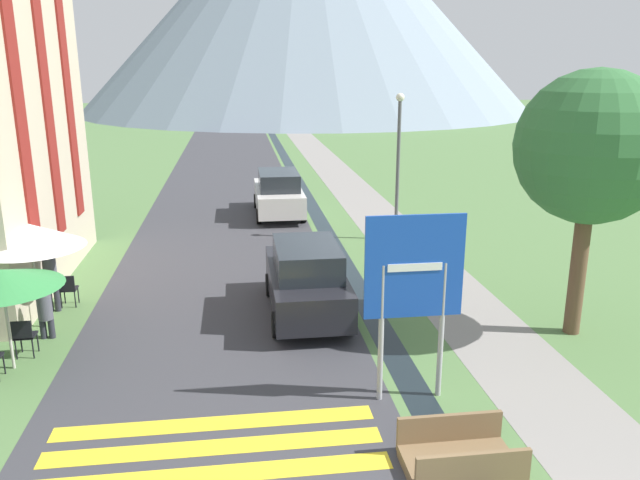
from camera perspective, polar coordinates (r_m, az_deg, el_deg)
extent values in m
plane|color=#517542|center=(26.39, -3.16, 2.72)|extent=(160.00, 160.00, 0.00)
cube|color=#38383D|center=(36.13, -8.42, 6.13)|extent=(6.40, 60.00, 0.01)
cube|color=gray|center=(36.56, 1.24, 6.40)|extent=(2.20, 60.00, 0.01)
cube|color=black|center=(36.27, -2.54, 6.31)|extent=(0.60, 60.00, 0.00)
cube|color=yellow|center=(10.13, -9.72, -20.38)|extent=(5.44, 0.44, 0.01)
cube|color=yellow|center=(10.70, -9.60, -18.18)|extent=(5.44, 0.44, 0.01)
cube|color=yellow|center=(11.29, -9.50, -16.20)|extent=(5.44, 0.44, 0.01)
cube|color=maroon|center=(16.15, -26.11, 13.42)|extent=(0.06, 0.70, 8.58)
cube|color=maroon|center=(18.31, -23.93, 13.75)|extent=(0.06, 0.70, 8.58)
cube|color=maroon|center=(20.49, -22.21, 14.01)|extent=(0.06, 0.70, 8.58)
cylinder|color=#9E9EA3|center=(11.32, 5.60, -8.55)|extent=(0.10, 0.10, 2.60)
cylinder|color=#9E9EA3|center=(11.61, 11.03, -8.13)|extent=(0.10, 0.10, 2.60)
cube|color=#1947B7|center=(10.99, 8.64, -2.43)|extent=(1.78, 0.05, 1.87)
cube|color=white|center=(10.96, 8.68, -2.48)|extent=(0.98, 0.02, 0.14)
cube|color=brown|center=(10.23, 12.66, -19.23)|extent=(1.70, 1.10, 0.12)
cube|color=brown|center=(9.68, 13.85, -19.51)|extent=(1.70, 0.08, 0.45)
cube|color=brown|center=(10.47, 11.77, -16.41)|extent=(1.70, 0.08, 0.45)
cube|color=brown|center=(10.08, 8.23, -20.29)|extent=(0.16, 0.99, 0.08)
cube|color=brown|center=(10.55, 16.78, -19.02)|extent=(0.16, 0.99, 0.08)
cube|color=black|center=(15.33, -1.27, -4.16)|extent=(1.76, 4.27, 0.84)
cube|color=#23282D|center=(14.89, -1.20, -1.69)|extent=(1.50, 2.35, 0.68)
cylinder|color=black|center=(16.65, -4.66, -4.10)|extent=(0.18, 0.60, 0.60)
cylinder|color=black|center=(16.81, 1.08, -3.86)|extent=(0.18, 0.60, 0.60)
cylinder|color=black|center=(14.19, -4.06, -7.71)|extent=(0.18, 0.60, 0.60)
cylinder|color=black|center=(14.38, 2.69, -7.37)|extent=(0.18, 0.60, 0.60)
cube|color=silver|center=(25.48, -3.81, 3.89)|extent=(1.82, 4.53, 0.84)
cube|color=#23282D|center=(25.11, -3.81, 5.48)|extent=(1.55, 2.49, 0.68)
cylinder|color=black|center=(26.90, -5.86, 3.56)|extent=(0.18, 0.60, 0.60)
cylinder|color=black|center=(27.01, -2.16, 3.68)|extent=(0.18, 0.60, 0.60)
cylinder|color=black|center=(24.16, -5.62, 2.17)|extent=(0.18, 0.60, 0.60)
cylinder|color=black|center=(24.28, -1.52, 2.31)|extent=(0.18, 0.60, 0.60)
cube|color=black|center=(14.63, -25.32, -7.91)|extent=(0.40, 0.40, 0.04)
cube|color=black|center=(14.39, -25.62, -7.46)|extent=(0.40, 0.04, 0.40)
cylinder|color=black|center=(14.91, -25.65, -8.44)|extent=(0.03, 0.03, 0.45)
cylinder|color=black|center=(14.81, -24.39, -8.45)|extent=(0.03, 0.03, 0.45)
cylinder|color=black|center=(14.62, -26.05, -8.98)|extent=(0.03, 0.03, 0.45)
cylinder|color=black|center=(14.51, -24.76, -8.99)|extent=(0.03, 0.03, 0.45)
cylinder|color=black|center=(14.08, -26.92, -10.03)|extent=(0.03, 0.03, 0.45)
cube|color=black|center=(17.11, -21.98, -4.16)|extent=(0.40, 0.40, 0.04)
cube|color=black|center=(16.88, -22.19, -3.73)|extent=(0.40, 0.04, 0.40)
cylinder|color=black|center=(17.38, -22.32, -4.68)|extent=(0.03, 0.03, 0.45)
cylinder|color=black|center=(17.30, -21.22, -4.66)|extent=(0.03, 0.03, 0.45)
cylinder|color=black|center=(17.07, -22.59, -5.08)|extent=(0.03, 0.03, 0.45)
cylinder|color=black|center=(16.99, -21.48, -5.06)|extent=(0.03, 0.03, 0.45)
cylinder|color=#B7B2A8|center=(13.95, -26.66, -6.70)|extent=(0.06, 0.06, 2.03)
cone|color=#338442|center=(13.65, -27.13, -3.14)|extent=(2.32, 2.32, 0.37)
cylinder|color=#B7B2A8|center=(15.81, -24.55, -3.34)|extent=(0.06, 0.06, 2.32)
cone|color=silver|center=(15.52, -25.00, 0.37)|extent=(2.40, 2.40, 0.55)
cylinder|color=#282833|center=(15.43, -23.98, -7.42)|extent=(0.14, 0.14, 0.46)
cylinder|color=#282833|center=(15.38, -23.33, -7.42)|extent=(0.14, 0.14, 0.46)
cylinder|color=#4C4C56|center=(15.22, -23.87, -5.63)|extent=(0.32, 0.32, 0.57)
sphere|color=#9E755B|center=(15.09, -24.03, -4.26)|extent=(0.22, 0.22, 0.22)
cylinder|color=#282833|center=(16.92, -23.53, -4.64)|extent=(0.14, 0.14, 0.85)
cylinder|color=#282833|center=(16.87, -22.94, -4.63)|extent=(0.14, 0.14, 0.85)
cylinder|color=#4C4C56|center=(16.66, -23.51, -2.20)|extent=(0.32, 0.32, 0.66)
sphere|color=#9E755B|center=(16.55, -23.67, -0.79)|extent=(0.22, 0.22, 0.22)
cylinder|color=#515156|center=(21.67, 7.12, 6.19)|extent=(0.12, 0.12, 4.77)
sphere|color=silver|center=(21.40, 7.35, 12.82)|extent=(0.28, 0.28, 0.28)
cylinder|color=brown|center=(15.14, 22.49, -2.83)|extent=(0.36, 0.36, 2.86)
sphere|color=#336B38|center=(14.55, 23.66, 7.79)|extent=(3.29, 3.29, 3.29)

